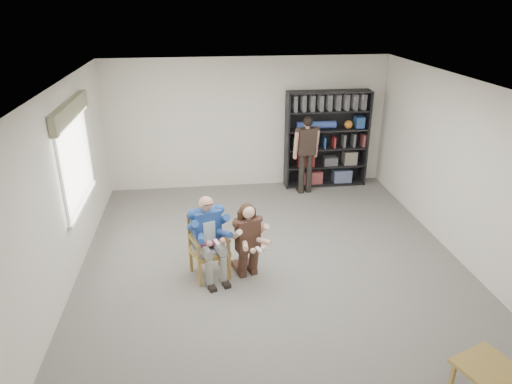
{
  "coord_description": "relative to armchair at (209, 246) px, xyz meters",
  "views": [
    {
      "loc": [
        -1.06,
        -6.01,
        3.91
      ],
      "look_at": [
        -0.2,
        0.6,
        1.05
      ],
      "focal_mm": 32.0,
      "sensor_mm": 36.0,
      "label": 1
    }
  ],
  "objects": [
    {
      "name": "side_table",
      "position": [
        2.79,
        -2.69,
        -0.3
      ],
      "size": [
        0.74,
        0.74,
        0.4
      ],
      "primitive_type": null,
      "rotation": [
        0.0,
        0.0,
        0.35
      ],
      "color": "olive",
      "rests_on": "floor"
    },
    {
      "name": "floor",
      "position": [
        0.99,
        0.05,
        -0.5
      ],
      "size": [
        6.0,
        7.0,
        0.01
      ],
      "primitive_type": "cube",
      "color": "slate",
      "rests_on": "ground"
    },
    {
      "name": "window_left",
      "position": [
        -1.96,
        1.05,
        1.13
      ],
      "size": [
        0.16,
        2.0,
        1.75
      ],
      "primitive_type": null,
      "color": "silver",
      "rests_on": "room_shell"
    },
    {
      "name": "standing_man",
      "position": [
        2.15,
        2.94,
        0.34
      ],
      "size": [
        0.56,
        0.37,
        1.67
      ],
      "primitive_type": null,
      "rotation": [
        0.0,
        0.0,
        0.17
      ],
      "color": "#2B211C",
      "rests_on": "floor"
    },
    {
      "name": "seated_man",
      "position": [
        0.0,
        0.0,
        0.15
      ],
      "size": [
        0.77,
        0.91,
        1.3
      ],
      "primitive_type": null,
      "rotation": [
        0.0,
        0.0,
        0.3
      ],
      "color": "navy",
      "rests_on": "floor"
    },
    {
      "name": "bookshelf",
      "position": [
        2.69,
        3.33,
        0.55
      ],
      "size": [
        1.8,
        0.38,
        2.1
      ],
      "primitive_type": null,
      "color": "black",
      "rests_on": "floor"
    },
    {
      "name": "armchair",
      "position": [
        0.0,
        0.0,
        0.0
      ],
      "size": [
        0.72,
        0.71,
        1.0
      ],
      "primitive_type": null,
      "rotation": [
        0.0,
        0.0,
        0.3
      ],
      "color": "olive",
      "rests_on": "floor"
    },
    {
      "name": "room_shell",
      "position": [
        0.99,
        0.05,
        0.9
      ],
      "size": [
        6.0,
        7.0,
        2.8
      ],
      "primitive_type": null,
      "color": "white",
      "rests_on": "ground"
    },
    {
      "name": "kneeling_woman",
      "position": [
        0.58,
        -0.12,
        0.09
      ],
      "size": [
        0.71,
        0.91,
        1.19
      ],
      "primitive_type": null,
      "rotation": [
        0.0,
        0.0,
        0.3
      ],
      "color": "#3E261E",
      "rests_on": "floor"
    }
  ]
}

